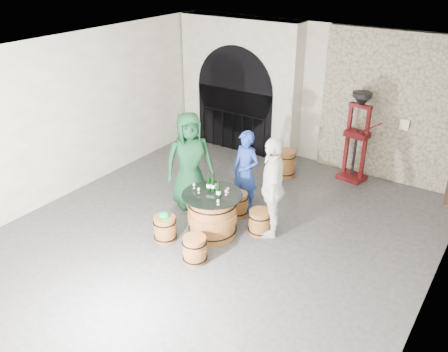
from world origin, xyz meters
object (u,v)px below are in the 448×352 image
Objects in this scene: barrel_stool_near_left at (165,228)px; corking_press at (358,130)px; side_barrel at (286,163)px; person_green at (190,160)px; wine_bottle_right at (213,185)px; barrel_stool_near_right at (195,249)px; barrel_table at (212,215)px; person_blue at (246,171)px; barrel_stool_left at (197,202)px; barrel_stool_far at (237,204)px; wine_bottle_left at (209,184)px; wine_bottle_center at (218,191)px; barrel_stool_right at (260,222)px; person_white at (272,188)px.

corking_press reaches higher than barrel_stool_near_left.
side_barrel is 1.70m from corking_press.
person_green is 1.11m from wine_bottle_right.
barrel_stool_near_right is 1.20m from wine_bottle_right.
barrel_table is 1.20m from person_blue.
barrel_stool_near_left is at bearing -125.36° from person_green.
barrel_table is 0.55× the size of person_green.
person_blue is at bearing 71.35° from barrel_stool_near_left.
barrel_stool_left is 1.00× the size of barrel_stool_far.
barrel_stool_left is at bearing 150.28° from wine_bottle_right.
wine_bottle_left is at bearing -92.19° from side_barrel.
barrel_stool_near_left is 1.41× the size of wine_bottle_center.
barrel_stool_right is 0.29× the size of person_blue.
wine_bottle_center is at bearing -33.19° from wine_bottle_right.
wine_bottle_right is (-0.89, -0.52, 0.03)m from person_white.
barrel_stool_far and barrel_stool_near_right have the same top height.
person_green reaches higher than barrel_stool_far.
barrel_stool_far is 1.41× the size of wine_bottle_left.
side_barrel is at bearing 106.46° from barrel_stool_right.
barrel_stool_near_left is at bearing -112.10° from barrel_stool_far.
wine_bottle_center is at bearing -79.34° from barrel_stool_far.
person_green reaches higher than barrel_stool_near_right.
person_blue is 2.76m from corking_press.
wine_bottle_center reaches higher than barrel_stool_right.
barrel_table is 1.16m from person_white.
wine_bottle_center is (0.17, -1.17, 0.15)m from person_blue.
barrel_stool_near_right is 0.23× the size of corking_press.
barrel_stool_left is (-0.70, 0.47, -0.18)m from barrel_table.
barrel_stool_near_right is at bearing -85.64° from wine_bottle_center.
barrel_stool_right is 1.00× the size of barrel_stool_near_left.
person_white is 5.68× the size of wine_bottle_right.
barrel_stool_far is at bearing -81.31° from person_blue.
barrel_stool_near_right and barrel_stool_near_left have the same top height.
person_green is at bearing -114.05° from side_barrel.
barrel_stool_right is at bearing -34.20° from person_blue.
barrel_stool_right is at bearing 27.90° from wine_bottle_left.
person_green is at bearing -118.75° from corking_press.
corking_press is at bearing 69.97° from barrel_table.
barrel_table reaches higher than side_barrel.
person_white is at bearing 36.36° from barrel_stool_right.
person_green is 5.90× the size of wine_bottle_right.
person_blue is 0.81× the size of corking_press.
barrel_stool_near_left is at bearing 165.10° from barrel_stool_near_right.
barrel_stool_right is 1.40m from barrel_stool_near_right.
barrel_stool_near_left is 3.52m from side_barrel.
person_blue reaches higher than barrel_stool_near_right.
barrel_stool_left is 1.01m from wine_bottle_left.
barrel_stool_right is 0.25× the size of person_white.
barrel_stool_far is at bearing -43.24° from person_green.
barrel_stool_near_right is at bearing -86.31° from side_barrel.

